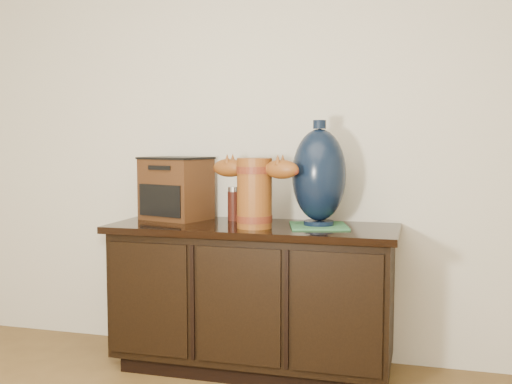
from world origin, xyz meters
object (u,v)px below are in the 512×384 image
(sideboard, at_px, (253,296))
(terracotta_vessel, at_px, (254,189))
(spray_can, at_px, (233,204))
(tv_radio, at_px, (176,188))
(lamp_base, at_px, (319,175))

(sideboard, xyz_separation_m, terracotta_vessel, (0.03, -0.09, 0.56))
(sideboard, relative_size, spray_can, 8.01)
(tv_radio, distance_m, lamp_base, 0.81)
(sideboard, bearing_deg, lamp_base, 5.46)
(tv_radio, xyz_separation_m, lamp_base, (0.80, -0.08, 0.09))
(terracotta_vessel, bearing_deg, lamp_base, 38.30)
(sideboard, height_order, terracotta_vessel, terracotta_vessel)
(sideboard, relative_size, terracotta_vessel, 3.00)
(sideboard, distance_m, spray_can, 0.50)
(sideboard, bearing_deg, tv_radio, 166.57)
(lamp_base, xyz_separation_m, spray_can, (-0.48, 0.11, -0.17))
(terracotta_vessel, height_order, spray_can, terracotta_vessel)
(tv_radio, bearing_deg, sideboard, 3.87)
(sideboard, relative_size, tv_radio, 3.61)
(terracotta_vessel, xyz_separation_m, spray_can, (-0.18, 0.23, -0.10))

